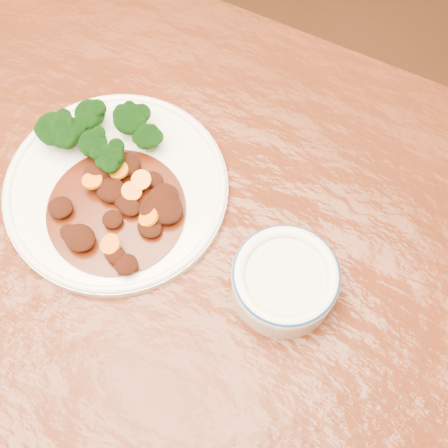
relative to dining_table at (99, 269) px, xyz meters
The scene contains 6 objects.
ground 0.67m from the dining_table, ahead, with size 4.00×4.00×0.00m, color #472711.
dining_table is the anchor object (origin of this frame).
dinner_plate 0.13m from the dining_table, 101.41° to the left, with size 0.30×0.30×0.02m.
broccoli_florets 0.19m from the dining_table, 122.17° to the left, with size 0.15×0.11×0.05m.
mince_stew 0.12m from the dining_table, 77.35° to the left, with size 0.18×0.18×0.03m.
dip_bowl 0.28m from the dining_table, 20.24° to the left, with size 0.13×0.13×0.06m.
Camera 1 is at (0.31, -0.16, 1.49)m, focal length 50.00 mm.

